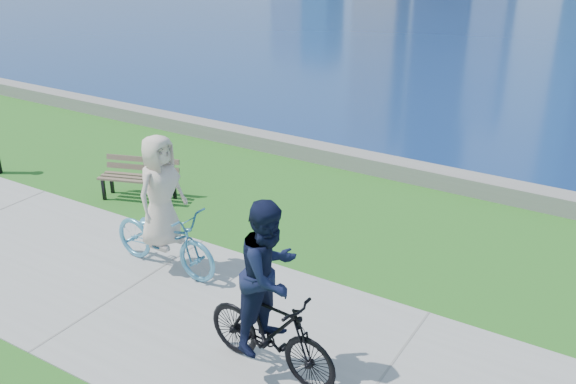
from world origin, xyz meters
name	(u,v)px	position (x,y,z in m)	size (l,w,h in m)	color
ground	(128,290)	(0.00, 0.00, 0.00)	(320.00, 320.00, 0.00)	#1E5A17
concrete_path	(128,289)	(0.00, 0.00, 0.01)	(80.00, 3.50, 0.02)	gray
seawall	(328,154)	(0.00, 6.20, 0.17)	(90.00, 0.50, 0.35)	slate
park_bench	(140,175)	(-2.17, 2.57, 0.48)	(1.59, 0.98, 0.78)	black
cyclist_woman	(163,221)	(0.08, 0.76, 0.83)	(0.78, 2.03, 2.18)	#4E9ABF
cyclist_man	(270,304)	(2.79, -0.43, 0.97)	(0.75, 1.89, 2.25)	black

